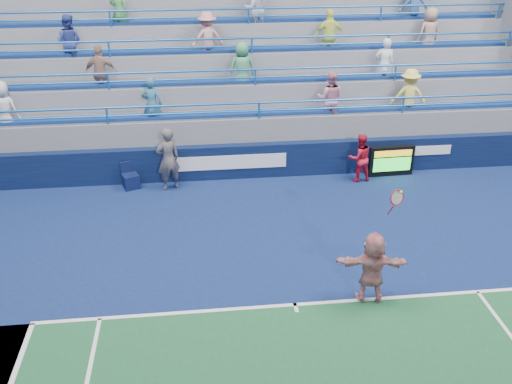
{
  "coord_description": "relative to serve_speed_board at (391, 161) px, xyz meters",
  "views": [
    {
      "loc": [
        -1.92,
        -9.62,
        7.71
      ],
      "look_at": [
        -0.56,
        2.5,
        1.5
      ],
      "focal_mm": 40.0,
      "sensor_mm": 36.0,
      "label": 1
    }
  ],
  "objects": [
    {
      "name": "ground",
      "position": [
        -4.1,
        -6.1,
        -0.49
      ],
      "size": [
        120.0,
        120.0,
        0.0
      ],
      "primitive_type": "plane",
      "color": "#333538"
    },
    {
      "name": "judge_chair",
      "position": [
        -8.05,
        0.04,
        -0.24
      ],
      "size": [
        0.58,
        0.59,
        0.8
      ],
      "color": "#0C143A",
      "rests_on": "ground"
    },
    {
      "name": "tennis_player",
      "position": [
        -2.47,
        -6.07,
        0.34
      ],
      "size": [
        1.59,
        0.71,
        2.66
      ],
      "color": "white",
      "rests_on": "ground"
    },
    {
      "name": "ball_girl",
      "position": [
        -1.1,
        -0.23,
        0.27
      ],
      "size": [
        0.81,
        0.67,
        1.52
      ],
      "primitive_type": "imported",
      "rotation": [
        0.0,
        0.0,
        3.28
      ],
      "color": "red",
      "rests_on": "ground"
    },
    {
      "name": "line_judge",
      "position": [
        -6.89,
        -0.17,
        0.48
      ],
      "size": [
        0.84,
        0.72,
        1.95
      ],
      "primitive_type": "imported",
      "rotation": [
        0.0,
        0.0,
        3.57
      ],
      "color": "#16173D",
      "rests_on": "ground"
    },
    {
      "name": "sponsor_wall",
      "position": [
        -4.1,
        0.4,
        0.06
      ],
      "size": [
        18.0,
        0.32,
        1.1
      ],
      "color": "#090F33",
      "rests_on": "ground"
    },
    {
      "name": "bleacher_stand",
      "position": [
        -4.1,
        4.17,
        1.05
      ],
      "size": [
        18.0,
        5.6,
        6.13
      ],
      "color": "slate",
      "rests_on": "ground"
    },
    {
      "name": "serve_speed_board",
      "position": [
        0.0,
        0.0,
        0.0
      ],
      "size": [
        1.43,
        0.21,
        0.98
      ],
      "color": "black",
      "rests_on": "ground"
    }
  ]
}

